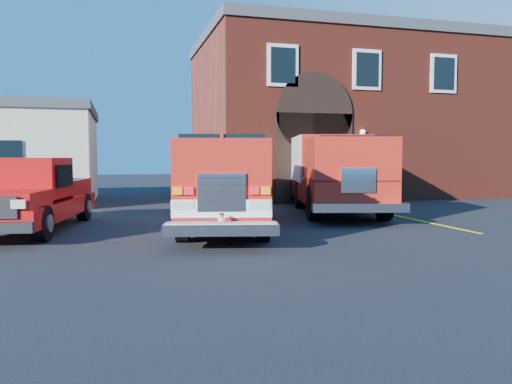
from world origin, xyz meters
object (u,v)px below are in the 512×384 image
object	(u,v)px
fire_station	(339,118)
pickup_truck	(30,196)
secondary_truck	(333,170)
fire_engine	(225,181)

from	to	relation	value
fire_station	pickup_truck	distance (m)	18.04
fire_station	pickup_truck	world-z (taller)	fire_station
fire_station	secondary_truck	xyz separation A→B (m)	(-3.93, -7.97, -2.68)
pickup_truck	fire_engine	bearing A→B (deg)	-5.88
pickup_truck	secondary_truck	distance (m)	10.70
fire_station	fire_engine	bearing A→B (deg)	-128.53
pickup_truck	fire_station	bearing A→B (deg)	36.25
fire_station	secondary_truck	world-z (taller)	fire_station
fire_engine	pickup_truck	size ratio (longest dim) A/B	1.34
fire_engine	pickup_truck	world-z (taller)	fire_engine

